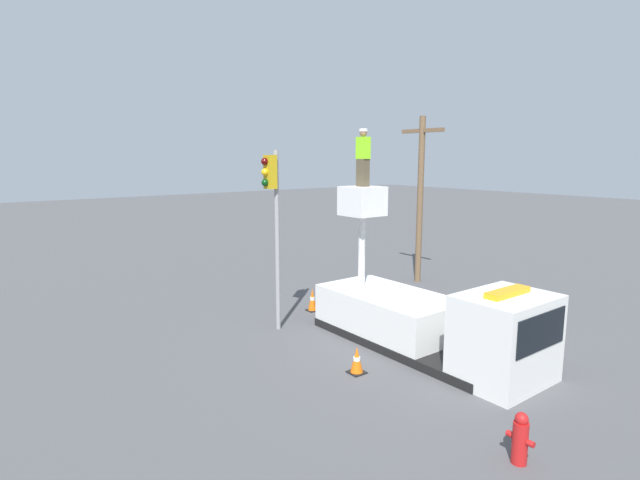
% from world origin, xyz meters
% --- Properties ---
extents(ground_plane, '(120.00, 120.00, 0.00)m').
position_xyz_m(ground_plane, '(0.00, 0.00, 0.00)').
color(ground_plane, '#4C4C4F').
extents(bucket_truck, '(6.93, 2.36, 4.47)m').
position_xyz_m(bucket_truck, '(0.46, 0.00, 0.89)').
color(bucket_truck, black).
rests_on(bucket_truck, ground).
extents(worker, '(0.40, 0.26, 1.75)m').
position_xyz_m(worker, '(-2.11, 0.00, 5.35)').
color(worker, brown).
rests_on(worker, bucket_truck).
extents(traffic_light_pole, '(0.34, 0.57, 5.58)m').
position_xyz_m(traffic_light_pole, '(-3.43, -2.44, 3.94)').
color(traffic_light_pole, gray).
rests_on(traffic_light_pole, ground).
extents(fire_hydrant, '(0.52, 0.28, 0.96)m').
position_xyz_m(fire_hydrant, '(5.08, -2.69, 0.47)').
color(fire_hydrant, red).
rests_on(fire_hydrant, ground).
extents(traffic_cone_rear, '(0.39, 0.39, 0.80)m').
position_xyz_m(traffic_cone_rear, '(-4.30, -0.32, 0.38)').
color(traffic_cone_rear, black).
rests_on(traffic_cone_rear, ground).
extents(traffic_cone_curbside, '(0.40, 0.40, 0.69)m').
position_xyz_m(traffic_cone_curbside, '(0.52, -2.50, 0.33)').
color(traffic_cone_curbside, black).
rests_on(traffic_cone_curbside, ground).
extents(utility_pole, '(2.20, 0.26, 7.05)m').
position_xyz_m(utility_pole, '(-4.92, 5.86, 3.83)').
color(utility_pole, brown).
rests_on(utility_pole, ground).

